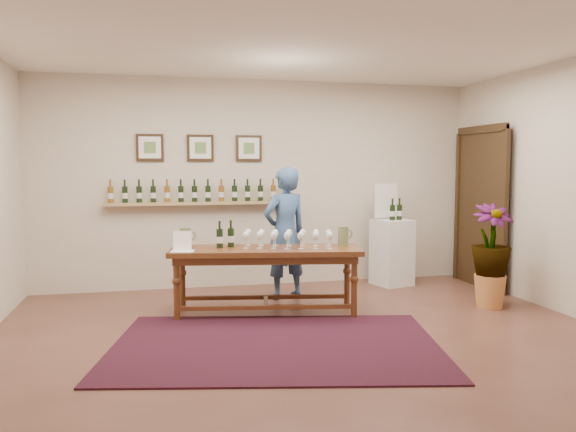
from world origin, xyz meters
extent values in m
plane|color=#512F23|center=(0.00, 0.00, 0.00)|extent=(6.00, 6.00, 0.00)
plane|color=beige|center=(0.00, 2.50, 1.40)|extent=(6.00, 0.00, 6.00)
plane|color=beige|center=(0.00, -2.50, 1.40)|extent=(6.00, 0.00, 6.00)
plane|color=white|center=(0.00, 0.00, 2.80)|extent=(6.00, 6.00, 0.00)
cube|color=tan|center=(-0.80, 2.41, 1.15)|extent=(2.50, 0.16, 0.04)
cube|color=black|center=(2.94, 1.70, 1.05)|extent=(0.10, 1.00, 2.10)
cube|color=black|center=(2.89, 1.70, 1.05)|extent=(0.04, 1.12, 2.22)
cube|color=black|center=(-1.45, 2.48, 1.88)|extent=(0.35, 0.03, 0.35)
cube|color=white|center=(-1.45, 2.46, 1.88)|extent=(0.28, 0.01, 0.28)
cube|color=#5F8844|center=(-1.45, 2.45, 1.88)|extent=(0.15, 0.00, 0.15)
cube|color=black|center=(-0.80, 2.48, 1.88)|extent=(0.35, 0.03, 0.35)
cube|color=white|center=(-0.80, 2.46, 1.88)|extent=(0.28, 0.01, 0.28)
cube|color=#5F8844|center=(-0.80, 2.45, 1.88)|extent=(0.15, 0.00, 0.15)
cube|color=black|center=(-0.15, 2.48, 1.88)|extent=(0.35, 0.03, 0.35)
cube|color=white|center=(-0.15, 2.46, 1.88)|extent=(0.28, 0.01, 0.28)
cube|color=#5F8844|center=(-0.15, 2.45, 1.88)|extent=(0.15, 0.00, 0.15)
cube|color=#4D100D|center=(-0.35, -0.19, 0.01)|extent=(3.30, 2.54, 0.02)
cube|color=#482612|center=(-0.22, 0.94, 0.71)|extent=(2.16, 1.01, 0.06)
cube|color=#482612|center=(-0.22, 0.94, 0.64)|extent=(2.03, 0.88, 0.09)
cylinder|color=#482612|center=(-1.19, 0.87, 0.34)|extent=(0.08, 0.08, 0.68)
cylinder|color=#482612|center=(0.67, 0.55, 0.34)|extent=(0.08, 0.08, 0.68)
cylinder|color=#482612|center=(-1.11, 1.34, 0.34)|extent=(0.08, 0.08, 0.68)
cylinder|color=#482612|center=(0.75, 1.01, 0.34)|extent=(0.08, 0.08, 0.68)
cube|color=#482612|center=(-0.26, 0.71, 0.13)|extent=(1.87, 0.37, 0.05)
cube|color=#482612|center=(-0.18, 1.18, 0.13)|extent=(1.87, 0.37, 0.05)
cube|color=#482612|center=(-0.22, 0.94, 0.13)|extent=(0.13, 0.47, 0.05)
cube|color=white|center=(-1.12, 0.92, 0.84)|extent=(0.26, 0.21, 0.21)
cube|color=white|center=(1.78, 2.07, 0.45)|extent=(0.55, 0.55, 0.91)
cube|color=white|center=(1.72, 2.16, 1.17)|extent=(0.37, 0.12, 0.52)
cone|color=#C67F42|center=(2.36, 0.62, 0.19)|extent=(0.36, 0.36, 0.38)
imported|color=#1F3A17|center=(2.36, 0.62, 0.71)|extent=(0.58, 0.58, 0.66)
imported|color=#34527C|center=(0.16, 1.63, 0.81)|extent=(0.69, 0.56, 1.63)
camera|label=1|loc=(-1.39, -5.07, 1.63)|focal=35.00mm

